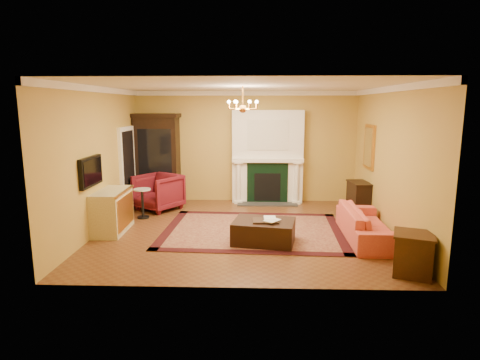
{
  "coord_description": "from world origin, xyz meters",
  "views": [
    {
      "loc": [
        0.23,
        -8.2,
        2.61
      ],
      "look_at": [
        -0.07,
        0.3,
        1.03
      ],
      "focal_mm": 30.0,
      "sensor_mm": 36.0,
      "label": 1
    }
  ],
  "objects_px": {
    "commode": "(112,211)",
    "end_table": "(413,255)",
    "wingback_armchair": "(158,190)",
    "console_table": "(359,199)",
    "pedestal_table": "(143,201)",
    "coral_sofa": "(367,219)",
    "china_cabinet": "(157,160)",
    "leather_ottoman": "(264,231)"
  },
  "relations": [
    {
      "from": "end_table",
      "to": "pedestal_table",
      "type": "bearing_deg",
      "value": 149.17
    },
    {
      "from": "coral_sofa",
      "to": "end_table",
      "type": "distance_m",
      "value": 1.71
    },
    {
      "from": "china_cabinet",
      "to": "leather_ottoman",
      "type": "bearing_deg",
      "value": -46.97
    },
    {
      "from": "china_cabinet",
      "to": "wingback_armchair",
      "type": "bearing_deg",
      "value": -74.39
    },
    {
      "from": "wingback_armchair",
      "to": "pedestal_table",
      "type": "xyz_separation_m",
      "value": [
        -0.19,
        -0.8,
        -0.09
      ]
    },
    {
      "from": "wingback_armchair",
      "to": "coral_sofa",
      "type": "height_order",
      "value": "wingback_armchair"
    },
    {
      "from": "end_table",
      "to": "leather_ottoman",
      "type": "height_order",
      "value": "end_table"
    },
    {
      "from": "pedestal_table",
      "to": "leather_ottoman",
      "type": "height_order",
      "value": "pedestal_table"
    },
    {
      "from": "wingback_armchair",
      "to": "pedestal_table",
      "type": "relative_size",
      "value": 1.42
    },
    {
      "from": "china_cabinet",
      "to": "console_table",
      "type": "relative_size",
      "value": 2.97
    },
    {
      "from": "end_table",
      "to": "leather_ottoman",
      "type": "distance_m",
      "value": 2.68
    },
    {
      "from": "commode",
      "to": "end_table",
      "type": "bearing_deg",
      "value": -21.28
    },
    {
      "from": "pedestal_table",
      "to": "coral_sofa",
      "type": "distance_m",
      "value": 5.03
    },
    {
      "from": "china_cabinet",
      "to": "console_table",
      "type": "xyz_separation_m",
      "value": [
        5.16,
        -1.14,
        -0.76
      ]
    },
    {
      "from": "pedestal_table",
      "to": "coral_sofa",
      "type": "xyz_separation_m",
      "value": [
        4.85,
        -1.36,
        0.01
      ]
    },
    {
      "from": "china_cabinet",
      "to": "coral_sofa",
      "type": "relative_size",
      "value": 1.08
    },
    {
      "from": "commode",
      "to": "leather_ottoman",
      "type": "distance_m",
      "value": 3.23
    },
    {
      "from": "wingback_armchair",
      "to": "console_table",
      "type": "distance_m",
      "value": 4.98
    },
    {
      "from": "china_cabinet",
      "to": "commode",
      "type": "relative_size",
      "value": 1.95
    },
    {
      "from": "pedestal_table",
      "to": "end_table",
      "type": "xyz_separation_m",
      "value": [
        5.1,
        -3.04,
        -0.09
      ]
    },
    {
      "from": "pedestal_table",
      "to": "commode",
      "type": "distance_m",
      "value": 1.09
    },
    {
      "from": "end_table",
      "to": "coral_sofa",
      "type": "bearing_deg",
      "value": 98.34
    },
    {
      "from": "pedestal_table",
      "to": "commode",
      "type": "height_order",
      "value": "commode"
    },
    {
      "from": "commode",
      "to": "end_table",
      "type": "relative_size",
      "value": 1.85
    },
    {
      "from": "console_table",
      "to": "leather_ottoman",
      "type": "distance_m",
      "value": 3.18
    },
    {
      "from": "commode",
      "to": "coral_sofa",
      "type": "relative_size",
      "value": 0.55
    },
    {
      "from": "leather_ottoman",
      "to": "wingback_armchair",
      "type": "bearing_deg",
      "value": 147.11
    },
    {
      "from": "pedestal_table",
      "to": "leather_ottoman",
      "type": "bearing_deg",
      "value": -30.37
    },
    {
      "from": "commode",
      "to": "console_table",
      "type": "xyz_separation_m",
      "value": [
        5.51,
        1.52,
        -0.05
      ]
    },
    {
      "from": "wingback_armchair",
      "to": "end_table",
      "type": "bearing_deg",
      "value": -3.77
    },
    {
      "from": "china_cabinet",
      "to": "end_table",
      "type": "bearing_deg",
      "value": -40.12
    },
    {
      "from": "console_table",
      "to": "commode",
      "type": "bearing_deg",
      "value": -170.22
    },
    {
      "from": "commode",
      "to": "end_table",
      "type": "xyz_separation_m",
      "value": [
        5.45,
        -2.01,
        -0.12
      ]
    },
    {
      "from": "coral_sofa",
      "to": "leather_ottoman",
      "type": "distance_m",
      "value": 2.07
    },
    {
      "from": "pedestal_table",
      "to": "commode",
      "type": "xyz_separation_m",
      "value": [
        -0.35,
        -1.03,
        0.03
      ]
    },
    {
      "from": "wingback_armchair",
      "to": "leather_ottoman",
      "type": "bearing_deg",
      "value": -8.72
    },
    {
      "from": "leather_ottoman",
      "to": "end_table",
      "type": "bearing_deg",
      "value": -21.31
    },
    {
      "from": "china_cabinet",
      "to": "leather_ottoman",
      "type": "height_order",
      "value": "china_cabinet"
    },
    {
      "from": "commode",
      "to": "end_table",
      "type": "distance_m",
      "value": 5.81
    },
    {
      "from": "commode",
      "to": "leather_ottoman",
      "type": "relative_size",
      "value": 1.03
    },
    {
      "from": "wingback_armchair",
      "to": "console_table",
      "type": "bearing_deg",
      "value": 30.75
    },
    {
      "from": "pedestal_table",
      "to": "end_table",
      "type": "height_order",
      "value": "pedestal_table"
    }
  ]
}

